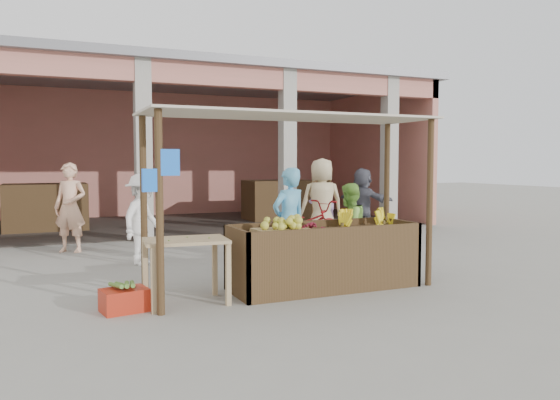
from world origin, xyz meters
name	(u,v)px	position (x,y,z in m)	size (l,w,h in m)	color
ground	(291,291)	(0.00, 0.00, 0.00)	(60.00, 60.00, 0.00)	gray
market_building	(161,128)	(0.05, 8.93, 2.70)	(14.40, 6.40, 4.20)	#CB766A
fruit_stall	(324,259)	(0.50, 0.00, 0.40)	(2.60, 0.95, 0.80)	#4A321D
stall_awning	(288,145)	(-0.01, 0.06, 1.98)	(4.09, 1.35, 2.39)	#4A321D
banana_heap	(362,221)	(1.14, 0.05, 0.91)	(1.17, 0.64, 0.21)	#FEF320
melon_tray	(284,227)	(-0.13, -0.06, 0.89)	(0.73, 0.63, 0.20)	#A58955
berry_heap	(311,227)	(0.29, -0.03, 0.87)	(0.46, 0.38, 0.15)	maroon
side_table	(186,250)	(-1.46, -0.08, 0.67)	(1.06, 0.75, 0.81)	tan
papaya_pile	(186,232)	(-1.46, -0.08, 0.90)	(0.64, 0.37, 0.18)	#488A2D
red_crate	(124,300)	(-2.21, -0.13, 0.13)	(0.52, 0.37, 0.27)	#AF2612
plantain_bundle	(124,285)	(-2.21, -0.13, 0.31)	(0.42, 0.29, 0.08)	#537F2E
produce_sacks	(296,222)	(2.56, 5.26, 0.30)	(0.80, 0.49, 0.60)	maroon
vendor_blue	(289,218)	(0.39, 0.91, 0.89)	(0.67, 0.49, 1.78)	#5BB5E3
vendor_green	(349,224)	(1.49, 0.98, 0.74)	(0.71, 0.41, 1.49)	#85C749
motorcycle	(305,227)	(1.49, 2.60, 0.53)	(2.02, 0.70, 1.06)	maroon
shopper_a	(143,215)	(-1.50, 2.78, 0.84)	(1.08, 0.54, 1.69)	white
shopper_c	(322,198)	(2.18, 3.24, 1.01)	(0.98, 0.63, 2.03)	tan
shopper_d	(363,199)	(4.02, 4.59, 0.85)	(1.57, 0.65, 1.70)	#4F505C
shopper_e	(70,206)	(-2.58, 4.65, 0.91)	(0.67, 0.51, 1.81)	#EAAE8B
shopper_f	(322,200)	(3.09, 4.93, 0.83)	(0.81, 0.47, 1.67)	#9478A2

